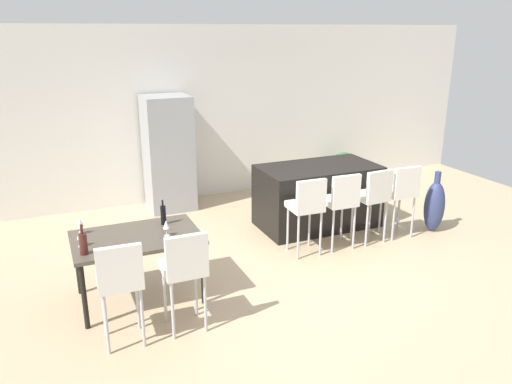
% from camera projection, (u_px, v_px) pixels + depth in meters
% --- Properties ---
extents(ground_plane, '(10.00, 10.00, 0.00)m').
position_uv_depth(ground_plane, '(304.00, 256.00, 6.52)').
color(ground_plane, tan).
extents(back_wall, '(10.00, 0.12, 2.90)m').
position_uv_depth(back_wall, '(224.00, 112.00, 8.67)').
color(back_wall, silver).
rests_on(back_wall, ground_plane).
extents(kitchen_island, '(1.74, 0.94, 0.92)m').
position_uv_depth(kitchen_island, '(317.00, 196.00, 7.43)').
color(kitchen_island, black).
rests_on(kitchen_island, ground_plane).
extents(bar_chair_left, '(0.42, 0.42, 1.05)m').
position_uv_depth(bar_chair_left, '(307.00, 204.00, 6.37)').
color(bar_chair_left, silver).
rests_on(bar_chair_left, ground_plane).
extents(bar_chair_middle, '(0.41, 0.41, 1.05)m').
position_uv_depth(bar_chair_middle, '(341.00, 199.00, 6.56)').
color(bar_chair_middle, silver).
rests_on(bar_chair_middle, ground_plane).
extents(bar_chair_right, '(0.43, 0.43, 1.05)m').
position_uv_depth(bar_chair_right, '(373.00, 194.00, 6.75)').
color(bar_chair_right, silver).
rests_on(bar_chair_right, ground_plane).
extents(bar_chair_far, '(0.42, 0.42, 1.05)m').
position_uv_depth(bar_chair_far, '(401.00, 190.00, 6.93)').
color(bar_chair_far, silver).
rests_on(bar_chair_far, ground_plane).
extents(dining_table, '(1.33, 0.88, 0.74)m').
position_uv_depth(dining_table, '(137.00, 242.00, 5.31)').
color(dining_table, '#4C4238').
rests_on(dining_table, ground_plane).
extents(dining_chair_near, '(0.42, 0.42, 1.05)m').
position_uv_depth(dining_chair_near, '(120.00, 278.00, 4.49)').
color(dining_chair_near, silver).
rests_on(dining_chair_near, ground_plane).
extents(dining_chair_far, '(0.40, 0.40, 1.05)m').
position_uv_depth(dining_chair_far, '(185.00, 266.00, 4.72)').
color(dining_chair_far, silver).
rests_on(dining_chair_far, ground_plane).
extents(wine_bottle_middle, '(0.08, 0.08, 0.31)m').
position_uv_depth(wine_bottle_middle, '(83.00, 243.00, 4.82)').
color(wine_bottle_middle, '#471E19').
rests_on(wine_bottle_middle, dining_table).
extents(wine_bottle_end, '(0.06, 0.06, 0.29)m').
position_uv_depth(wine_bottle_end, '(163.00, 215.00, 5.56)').
color(wine_bottle_end, black).
rests_on(wine_bottle_end, dining_table).
extents(wine_glass_left, '(0.07, 0.07, 0.17)m').
position_uv_depth(wine_glass_left, '(80.00, 235.00, 5.00)').
color(wine_glass_left, silver).
rests_on(wine_glass_left, dining_table).
extents(wine_glass_right, '(0.07, 0.07, 0.17)m').
position_uv_depth(wine_glass_right, '(166.00, 225.00, 5.25)').
color(wine_glass_right, silver).
rests_on(wine_glass_right, dining_table).
extents(wine_glass_far, '(0.07, 0.07, 0.17)m').
position_uv_depth(wine_glass_far, '(80.00, 223.00, 5.31)').
color(wine_glass_far, silver).
rests_on(wine_glass_far, dining_table).
extents(refrigerator, '(0.72, 0.68, 1.84)m').
position_uv_depth(refrigerator, '(168.00, 153.00, 8.03)').
color(refrigerator, '#939699').
rests_on(refrigerator, ground_plane).
extents(floor_vase, '(0.29, 0.29, 0.90)m').
position_uv_depth(floor_vase, '(434.00, 206.00, 7.23)').
color(floor_vase, navy).
rests_on(floor_vase, ground_plane).
extents(potted_plant, '(0.42, 0.42, 0.62)m').
position_uv_depth(potted_plant, '(343.00, 165.00, 9.46)').
color(potted_plant, '#38383D').
rests_on(potted_plant, ground_plane).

